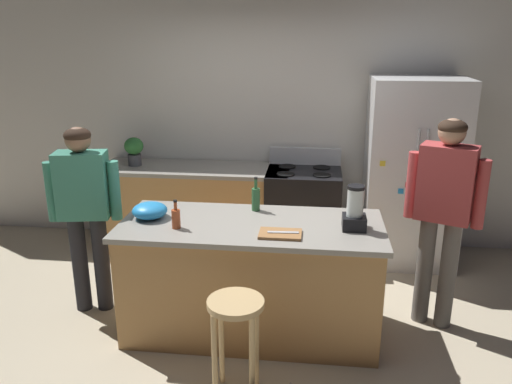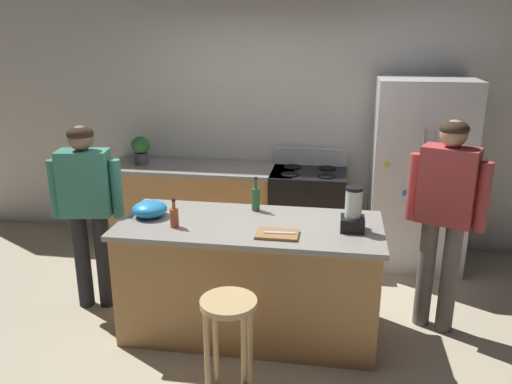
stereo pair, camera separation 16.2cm
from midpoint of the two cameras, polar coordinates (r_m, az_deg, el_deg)
name	(u,v)px [view 1 (the left image)]	position (r m, az deg, el deg)	size (l,w,h in m)	color
ground_plane	(252,329)	(4.28, -1.61, -14.91)	(14.00, 14.00, 0.00)	beige
back_wall	(274,121)	(5.62, 1.17, 7.90)	(8.00, 0.10, 2.70)	silver
kitchen_island	(251,278)	(4.05, -1.67, -9.45)	(1.98, 0.85, 0.91)	#B7844C
back_counter_run	(196,208)	(5.60, -7.47, -1.76)	(2.00, 0.64, 0.91)	#B7844C
refrigerator	(412,173)	(5.32, 16.06, 2.02)	(0.90, 0.73, 1.86)	silver
stove_range	(303,212)	(5.42, 4.36, -2.22)	(0.76, 0.65, 1.09)	black
person_by_island_left	(84,203)	(4.41, -19.46, -1.17)	(0.60, 0.29, 1.58)	#26262B
person_by_sink_right	(444,205)	(4.15, 19.02, -1.33)	(0.58, 0.36, 1.68)	#66605B
bar_stool	(236,323)	(3.35, -3.69, -14.26)	(0.36, 0.36, 0.70)	tan
potted_plant	(134,149)	(5.62, -14.16, 4.59)	(0.20, 0.20, 0.30)	#4C4C51
blender_appliance	(355,211)	(3.76, 9.67, -2.09)	(0.17, 0.17, 0.33)	black
bottle_olive_oil	(256,198)	(4.10, -1.14, -0.71)	(0.07, 0.07, 0.28)	#2D6638
bottle_cooking_sauce	(176,218)	(3.80, -10.06, -2.85)	(0.06, 0.06, 0.22)	#B24C26
mixing_bowl	(150,211)	(4.05, -12.80, -2.02)	(0.27, 0.27, 0.12)	#268CD8
cutting_board	(280,234)	(3.64, 1.42, -4.67)	(0.30, 0.20, 0.02)	#9E6B3D
chef_knife	(283,232)	(3.64, 1.74, -4.49)	(0.22, 0.03, 0.01)	#B7BABF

